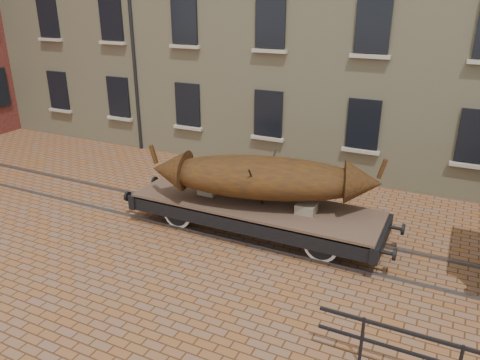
% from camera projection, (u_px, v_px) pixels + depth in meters
% --- Properties ---
extents(ground, '(90.00, 90.00, 0.00)m').
position_uv_depth(ground, '(281.00, 238.00, 12.98)').
color(ground, brown).
extents(rail_track, '(30.00, 1.52, 0.06)m').
position_uv_depth(rail_track, '(281.00, 237.00, 12.97)').
color(rail_track, '#59595E').
rests_on(rail_track, ground).
extents(flatcar_wagon, '(7.85, 2.13, 1.18)m').
position_uv_depth(flatcar_wagon, '(255.00, 209.00, 13.03)').
color(flatcar_wagon, brown).
rests_on(flatcar_wagon, ground).
extents(iron_boat, '(6.29, 3.10, 1.53)m').
position_uv_depth(iron_boat, '(263.00, 177.00, 12.58)').
color(iron_boat, '#512C0B').
rests_on(iron_boat, flatcar_wagon).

